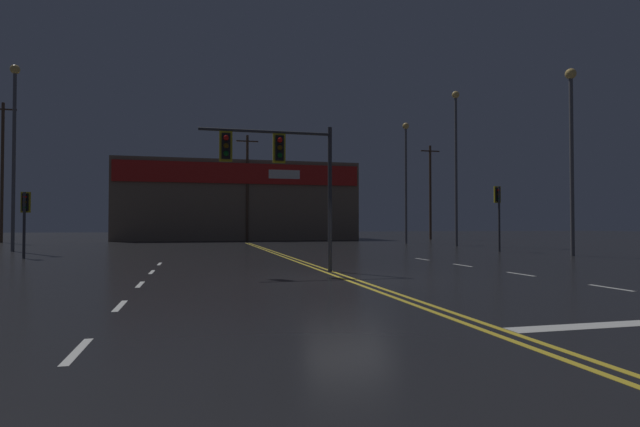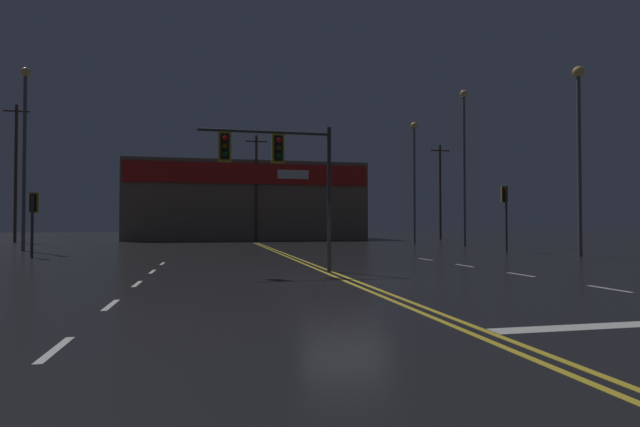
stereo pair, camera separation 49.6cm
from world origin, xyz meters
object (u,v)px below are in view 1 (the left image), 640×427
streetlight_near_left (456,150)px  traffic_signal_median (276,160)px  traffic_signal_corner_northeast (498,203)px  streetlight_near_right (406,167)px  traffic_signal_corner_northwest (25,210)px  streetlight_far_median (571,136)px  streetlight_far_right (14,135)px

streetlight_near_left → traffic_signal_median: bearing=-133.2°
traffic_signal_corner_northeast → streetlight_near_right: 14.21m
streetlight_near_left → traffic_signal_corner_northeast: bearing=-101.6°
traffic_signal_corner_northwest → traffic_signal_median: bearing=-43.5°
streetlight_near_left → streetlight_far_median: size_ratio=1.21×
traffic_signal_corner_northeast → streetlight_near_right: (0.13, 13.72, 3.71)m
traffic_signal_corner_northeast → streetlight_near_right: streetlight_near_right is taller
traffic_signal_corner_northwest → streetlight_far_right: 8.83m
streetlight_near_right → streetlight_far_right: 29.00m
traffic_signal_corner_northeast → streetlight_far_right: streetlight_far_right is taller
traffic_signal_median → streetlight_near_right: (15.02, 23.52, 2.82)m
streetlight_near_right → streetlight_far_median: 18.30m
traffic_signal_corner_northeast → streetlight_near_right: size_ratio=0.37×
streetlight_near_left → streetlight_near_right: 6.19m
traffic_signal_median → streetlight_far_median: streetlight_far_median is taller
traffic_signal_median → streetlight_near_left: 24.32m
streetlight_far_right → traffic_signal_corner_northeast: bearing=-14.2°
traffic_signal_median → streetlight_near_right: streetlight_near_right is taller
traffic_signal_median → traffic_signal_corner_northwest: 14.54m
traffic_signal_median → streetlight_far_median: 17.18m
traffic_signal_corner_northeast → streetlight_near_left: 9.05m
streetlight_near_left → streetlight_near_right: (-1.45, 5.98, -0.70)m
streetlight_near_left → streetlight_near_right: size_ratio=1.12×
streetlight_far_right → streetlight_near_right: bearing=13.1°
streetlight_near_left → streetlight_far_right: size_ratio=1.04×
traffic_signal_median → streetlight_far_median: (16.17, 5.26, 2.40)m
streetlight_far_median → streetlight_near_right: bearing=93.6°
streetlight_near_left → streetlight_far_right: bearing=-178.8°
streetlight_far_median → streetlight_far_right: bearing=158.3°
traffic_signal_median → streetlight_far_median: bearing=18.0°
traffic_signal_median → streetlight_near_left: size_ratio=0.42×
streetlight_near_right → streetlight_far_median: bearing=-86.4°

